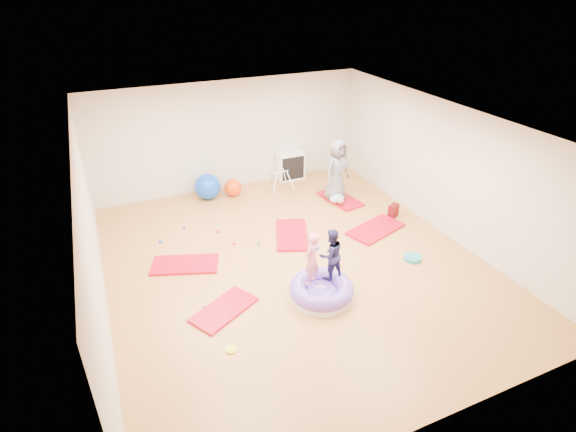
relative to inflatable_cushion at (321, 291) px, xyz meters
name	(u,v)px	position (x,y,z in m)	size (l,w,h in m)	color
room	(295,199)	(0.01, 1.18, 1.26)	(7.01, 8.01, 2.81)	#B17D40
gym_mat_front_left	(224,310)	(-1.68, 0.34, -0.12)	(1.15, 0.57, 0.05)	#B81017
gym_mat_mid_left	(185,264)	(-2.00, 1.94, -0.11)	(1.28, 0.64, 0.05)	#B81017
gym_mat_center_back	(292,234)	(0.39, 2.14, -0.11)	(1.32, 0.66, 0.05)	#B81017
gym_mat_right	(376,229)	(2.20, 1.60, -0.11)	(1.33, 0.67, 0.06)	#B81017
gym_mat_rear_right	(340,199)	(2.23, 3.25, -0.12)	(1.22, 0.61, 0.05)	#B81017
inflatable_cushion	(321,291)	(0.00, 0.00, 0.00)	(1.15, 1.15, 0.36)	silver
child_pink	(312,256)	(-0.15, 0.12, 0.69)	(0.36, 0.24, 0.99)	pink
child_navy	(331,252)	(0.22, 0.13, 0.67)	(0.47, 0.37, 0.97)	#202049
adult_caregiver	(337,170)	(2.12, 3.30, 0.68)	(0.75, 0.49, 1.54)	slate
infant	(338,199)	(2.04, 3.04, 0.02)	(0.37, 0.38, 0.22)	#A2D3EB
ball_pit_balls	(242,239)	(-0.67, 2.37, -0.11)	(4.67, 2.92, 0.07)	green
exercise_ball_blue	(207,187)	(-0.79, 4.68, 0.19)	(0.66, 0.66, 0.66)	blue
exercise_ball_orange	(233,188)	(-0.16, 4.59, 0.08)	(0.44, 0.44, 0.44)	#EC3D09
infant_play_gym	(280,177)	(1.10, 4.49, 0.18)	(0.64, 0.60, 0.49)	white
cube_shelf	(291,166)	(1.63, 4.97, 0.23)	(0.75, 0.37, 0.75)	white
balance_disc	(413,258)	(2.23, 0.31, -0.10)	(0.35, 0.35, 0.08)	teal
backpack	(393,211)	(2.94, 1.99, 0.01)	(0.26, 0.16, 0.30)	#9E1113
yellow_toy	(231,349)	(-1.84, -0.58, -0.13)	(0.18, 0.18, 0.03)	#D2D510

